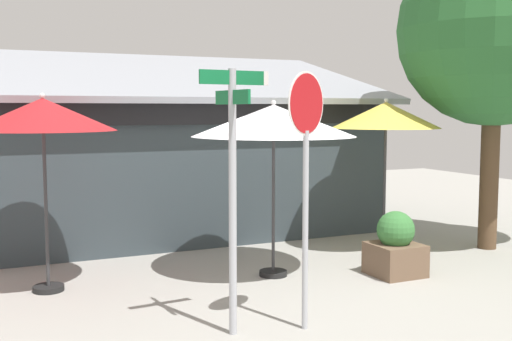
% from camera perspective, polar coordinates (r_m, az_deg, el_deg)
% --- Properties ---
extents(ground_plane, '(28.00, 28.00, 0.10)m').
position_cam_1_polar(ground_plane, '(9.71, 3.62, -10.34)').
color(ground_plane, '#9E9B93').
extents(cafe_building, '(8.49, 4.80, 3.95)m').
position_cam_1_polar(cafe_building, '(13.63, -7.26, 1.06)').
color(cafe_building, '#333D42').
rests_on(cafe_building, ground).
extents(street_sign_post, '(0.87, 0.81, 3.07)m').
position_cam_1_polar(street_sign_post, '(7.13, -2.12, -0.47)').
color(street_sign_post, '#A8AAB2').
rests_on(street_sign_post, ground).
extents(stop_sign, '(0.66, 0.37, 3.05)m').
position_cam_1_polar(stop_sign, '(7.31, 4.57, 1.61)').
color(stop_sign, '#A8AAB2').
rests_on(stop_sign, ground).
extents(patio_umbrella_crimson_left, '(2.05, 2.05, 2.84)m').
position_cam_1_polar(patio_umbrella_crimson_left, '(9.32, -18.83, 4.72)').
color(patio_umbrella_crimson_left, black).
rests_on(patio_umbrella_crimson_left, ground).
extents(patio_umbrella_ivory_center, '(2.55, 2.55, 2.76)m').
position_cam_1_polar(patio_umbrella_ivory_center, '(9.67, 1.61, 4.49)').
color(patio_umbrella_ivory_center, black).
rests_on(patio_umbrella_ivory_center, ground).
extents(patio_umbrella_mustard_right, '(1.99, 1.99, 2.82)m').
position_cam_1_polar(patio_umbrella_mustard_right, '(11.68, 11.74, 4.85)').
color(patio_umbrella_mustard_right, black).
rests_on(patio_umbrella_mustard_right, ground).
extents(shade_tree, '(3.83, 3.54, 5.84)m').
position_cam_1_polar(shade_tree, '(12.58, 21.75, 11.46)').
color(shade_tree, brown).
rests_on(shade_tree, ground).
extents(sidewalk_planter, '(0.75, 0.75, 1.02)m').
position_cam_1_polar(sidewalk_planter, '(10.18, 12.57, -6.81)').
color(sidewalk_planter, brown).
rests_on(sidewalk_planter, ground).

